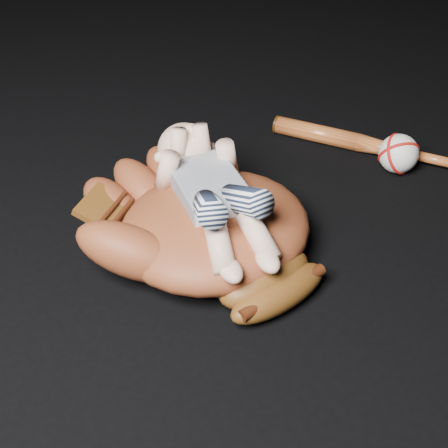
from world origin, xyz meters
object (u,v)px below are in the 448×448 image
(baseball_glove, at_px, (214,220))
(newborn_baby, at_px, (215,191))
(baseball_bat, at_px, (369,145))
(baseball, at_px, (399,154))

(baseball_glove, bearing_deg, newborn_baby, 31.61)
(newborn_baby, xyz_separation_m, baseball_bat, (0.47, 0.13, -0.11))
(baseball_glove, bearing_deg, baseball, -3.07)
(newborn_baby, bearing_deg, baseball_glove, -131.03)
(newborn_baby, height_order, baseball, newborn_baby)
(baseball_glove, height_order, baseball, baseball_glove)
(newborn_baby, height_order, baseball_bat, newborn_baby)
(baseball_glove, bearing_deg, baseball_bat, 7.10)
(newborn_baby, distance_m, baseball, 0.48)
(baseball_glove, xyz_separation_m, newborn_baby, (0.00, 0.00, 0.06))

